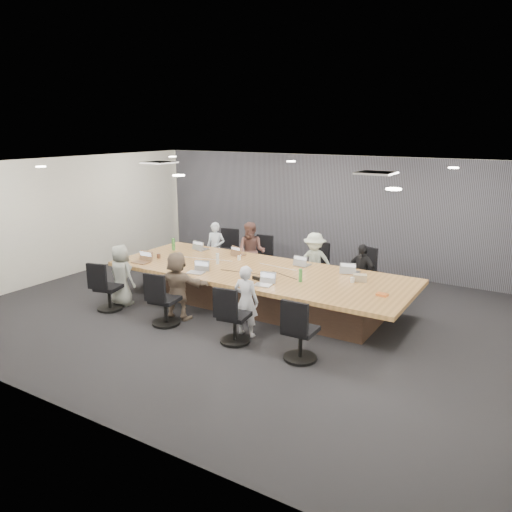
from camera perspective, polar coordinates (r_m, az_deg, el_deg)
The scene contains 40 objects.
floor at distance 9.61m, azimuth -1.25°, elevation -6.59°, with size 10.00×8.00×0.00m, color black.
ceiling at distance 8.99m, azimuth -1.35°, elevation 10.30°, with size 10.00×8.00×0.00m, color white.
wall_back at distance 12.69m, azimuth 8.52°, elevation 5.03°, with size 10.00×2.80×0.00m, color silver.
wall_front at distance 6.34m, azimuth -21.24°, elevation -5.49°, with size 10.00×2.80×0.00m, color silver.
wall_left at distance 12.57m, azimuth -20.93°, elevation 4.14°, with size 8.00×2.80×0.00m, color silver.
curtain at distance 12.62m, azimuth 8.38°, elevation 4.98°, with size 9.80×0.04×2.80m, color #51505B.
conference_table at distance 9.88m, azimuth 0.30°, elevation -3.52°, with size 6.00×2.20×0.74m.
chair_0 at distance 12.30m, azimuth -3.67°, elevation 0.23°, with size 0.58×0.58×0.86m, color black, non-canonical shape.
chair_1 at distance 11.77m, azimuth 0.38°, elevation -0.62°, with size 0.52×0.52×0.76m, color black, non-canonical shape.
chair_2 at distance 11.07m, azimuth 7.40°, elevation -1.65°, with size 0.54×0.54×0.80m, color black, non-canonical shape.
chair_3 at distance 10.71m, azimuth 12.51°, elevation -2.39°, with size 0.55×0.55×0.82m, color black, non-canonical shape.
chair_4 at distance 10.09m, azimuth -16.47°, elevation -3.91°, with size 0.51×0.51×0.75m, color black, non-canonical shape.
chair_5 at distance 9.11m, azimuth -10.33°, elevation -5.40°, with size 0.53×0.53×0.79m, color black, non-canonical shape.
chair_6 at distance 8.25m, azimuth -2.44°, elevation -7.36°, with size 0.53×0.53×0.78m, color black, non-canonical shape.
chair_7 at distance 7.69m, azimuth 5.12°, elevation -8.98°, with size 0.55×0.55×0.81m, color black, non-canonical shape.
person_0 at distance 11.97m, azimuth -4.64°, elevation 0.84°, with size 0.46×0.30×1.27m, color silver.
laptop_0 at distance 11.52m, azimuth -6.25°, elevation 0.83°, with size 0.33×0.23×0.02m, color #B2B2B7.
person_1 at distance 11.41m, azimuth -0.53°, elevation 0.46°, with size 0.67×0.52×1.37m, color brown.
laptop_1 at distance 10.94m, azimuth -2.05°, elevation 0.18°, with size 0.30×0.21×0.02m, color #8C6647.
person_2 at distance 10.70m, azimuth 6.68°, elevation -0.79°, with size 0.84×0.49×1.31m, color beige.
laptop_2 at distance 10.19m, azimuth 5.39°, elevation -0.97°, with size 0.30×0.21×0.02m, color #B2B2B7.
person_3 at distance 10.34m, azimuth 11.93°, elevation -1.88°, with size 0.70×0.29×1.19m, color black.
laptop_3 at distance 9.80m, azimuth 10.89°, elevation -1.81°, with size 0.30×0.21×0.02m, color #B2B2B7.
person_4 at distance 10.24m, azimuth -15.13°, elevation -2.12°, with size 0.60×0.39×1.23m, color gray.
laptop_4 at distance 10.57m, azimuth -13.04°, elevation -0.72°, with size 0.34×0.23×0.02m, color #8C6647.
person_5 at distance 9.28m, azimuth -8.97°, elevation -3.36°, with size 1.19×0.38×1.28m, color #746151.
laptop_5 at distance 9.65m, azimuth -6.89°, elevation -1.90°, with size 0.32×0.22×0.02m, color #B2B2B7.
person_6 at distance 8.44m, azimuth -1.14°, elevation -5.16°, with size 0.45×0.30×1.24m, color silver.
laptop_6 at distance 8.84m, azimuth 0.77°, elevation -3.35°, with size 0.30×0.21×0.02m, color #B2B2B7.
bottle_green_left at distance 11.49m, azimuth -9.42°, elevation 1.34°, with size 0.08×0.08×0.27m, color #3B8437.
bottle_green_right at distance 9.05m, azimuth 5.11°, elevation -2.23°, with size 0.07×0.07×0.24m, color #3B8437.
bottle_clear at distance 10.23m, azimuth -4.42°, elevation -0.30°, with size 0.07×0.07×0.22m, color silver.
cup_white_far at distance 10.51m, azimuth -1.95°, elevation -0.22°, with size 0.07×0.07×0.09m, color white.
cup_white_near at distance 9.18m, azimuth 10.96°, elevation -2.69°, with size 0.08×0.08×0.09m, color white.
mug_brown at distance 10.87m, azimuth -11.06°, elevation 0.03°, with size 0.08×0.08×0.10m, color brown.
mic_left at distance 9.89m, azimuth -6.05°, elevation -1.43°, with size 0.16×0.11×0.03m, color black.
mic_right at distance 9.51m, azimuth 1.27°, elevation -2.00°, with size 0.15×0.10×0.03m, color black.
stapler at distance 9.15m, azimuth 0.03°, elevation -2.56°, with size 0.17×0.04×0.06m, color black.
canvas_bag at distance 9.26m, azimuth 11.80°, elevation -2.47°, with size 0.24×0.15×0.13m, color tan.
snack_packet at distance 8.58m, azimuth 14.22°, elevation -4.30°, with size 0.18×0.12×0.04m, color orange.
Camera 1 is at (4.84, -7.55, 3.47)m, focal length 35.00 mm.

